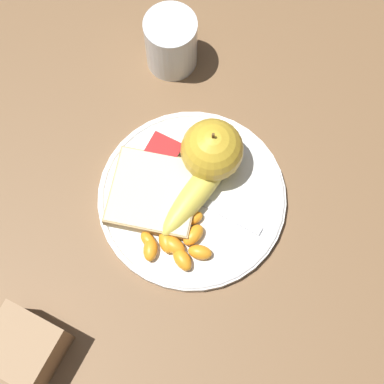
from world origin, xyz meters
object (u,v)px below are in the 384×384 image
Objects in this scene: bread_slice at (154,193)px; jam_packet at (164,151)px; plate at (192,198)px; fork at (193,197)px; juice_glass at (171,44)px; condiment_caddy at (24,348)px; banana at (202,186)px; apple at (210,149)px.

jam_packet is at bearing -73.73° from bread_slice.
plate is 1.48× the size of fork.
condiment_caddy is (-0.04, 0.45, -0.01)m from juice_glass.
juice_glass is at bearing -51.07° from banana.
bread_slice is at bearing 106.27° from jam_packet.
jam_packet is (0.07, -0.02, -0.01)m from banana.
jam_packet reaches higher than plate.
plate is at bearing 149.39° from jam_packet.
plate is at bearing -154.10° from bread_slice.
bread_slice is at bearing 111.93° from juice_glass.
banana is 0.99× the size of fork.
jam_packet is (0.02, -0.06, -0.00)m from bread_slice.
banana reaches higher than plate.
plate is 0.28m from condiment_caddy.
juice_glass is at bearing -68.07° from bread_slice.
banana is at bearing 103.15° from apple.
condiment_caddy is at bearing 75.68° from apple.
condiment_caddy is at bearing 71.85° from banana.
apple reaches higher than bread_slice.
fork is (-0.13, 0.18, -0.03)m from juice_glass.
banana is at bearing -114.90° from plate.
bread_slice is 0.25m from condiment_caddy.
banana is at bearing -108.19° from fork.
apple is (-0.12, 0.12, 0.01)m from juice_glass.
condiment_caddy reaches higher than bread_slice.
plate is 1.82× the size of bread_slice.
fork is 2.16× the size of condiment_caddy.
condiment_caddy is at bearing 73.87° from fork.
jam_packet is 0.55× the size of condiment_caddy.
plate is at bearing 93.08° from apple.
juice_glass is at bearing -44.82° from apple.
apple reaches higher than fork.
banana is 0.07m from jam_packet.
jam_packet is (0.06, 0.02, -0.03)m from apple.
banana is 0.02m from fork.
bread_slice is at bearing -99.49° from condiment_caddy.
apple reaches higher than condiment_caddy.
apple is 0.54× the size of fork.
plate is at bearing -107.76° from condiment_caddy.
plate is at bearing 125.13° from juice_glass.
plate is 3.18× the size of condiment_caddy.
fork is at bearing -154.66° from bread_slice.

